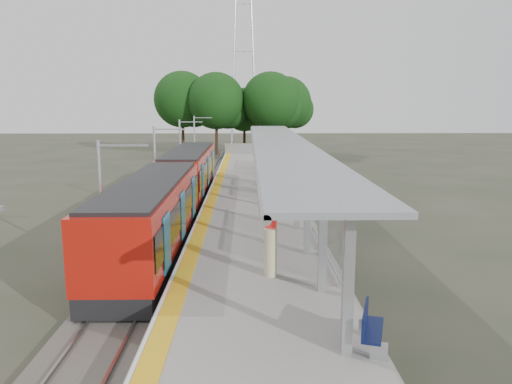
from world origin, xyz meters
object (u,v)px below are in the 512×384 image
at_px(info_pillar_near, 271,252).
at_px(bench_mid, 290,180).
at_px(bench_far, 288,180).
at_px(info_pillar_far, 268,182).
at_px(train, 175,188).
at_px(litter_bin, 270,185).
at_px(bench_near, 369,327).

bearing_deg(info_pillar_near, bench_mid, 91.29).
xyz_separation_m(bench_mid, bench_far, (-0.15, 0.36, -0.03)).
xyz_separation_m(bench_far, info_pillar_far, (-1.48, -2.77, 0.28)).
distance_m(train, litter_bin, 7.23).
xyz_separation_m(bench_mid, litter_bin, (-1.48, -1.28, -0.12)).
distance_m(train, bench_mid, 9.18).
distance_m(bench_near, bench_far, 23.03).
bearing_deg(bench_mid, litter_bin, -131.53).
xyz_separation_m(info_pillar_near, litter_bin, (0.67, 16.25, -0.36)).
bearing_deg(litter_bin, bench_mid, 40.83).
height_order(bench_mid, bench_far, bench_mid).
height_order(info_pillar_near, info_pillar_far, info_pillar_far).
bearing_deg(info_pillar_far, bench_near, -67.11).
relative_size(bench_far, info_pillar_near, 0.86).
bearing_deg(bench_mid, bench_near, -82.33).
relative_size(train, info_pillar_far, 13.80).
bearing_deg(train, info_pillar_near, -67.12).
xyz_separation_m(bench_far, info_pillar_near, (-2.00, -17.89, 0.27)).
height_order(train, bench_mid, train).
xyz_separation_m(train, bench_far, (6.95, 6.17, -0.46)).
distance_m(train, info_pillar_far, 6.44).
relative_size(info_pillar_near, litter_bin, 2.00).
relative_size(train, litter_bin, 27.84).
bearing_deg(train, bench_far, 41.62).
bearing_deg(bench_near, litter_bin, 111.25).
height_order(bench_mid, info_pillar_near, info_pillar_near).
distance_m(bench_near, litter_bin, 21.44).
distance_m(bench_far, litter_bin, 2.12).
height_order(bench_mid, litter_bin, bench_mid).
bearing_deg(bench_mid, bench_far, 120.11).
bearing_deg(litter_bin, bench_far, 51.01).
height_order(train, info_pillar_near, train).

